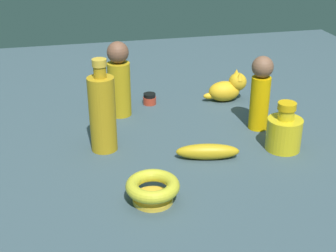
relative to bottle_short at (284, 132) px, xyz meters
name	(u,v)px	position (x,y,z in m)	size (l,w,h in m)	color
ground	(168,140)	(-0.27, 0.11, -0.05)	(2.00, 2.00, 0.00)	#384C56
bottle_short	(284,132)	(0.00, 0.00, 0.00)	(0.09, 0.09, 0.13)	gold
nail_polish_jar	(149,99)	(-0.27, 0.36, -0.03)	(0.04, 0.04, 0.03)	#B23723
bowl	(153,188)	(-0.37, -0.16, -0.02)	(0.11, 0.11, 0.05)	gold
bottle_tall	(102,112)	(-0.44, 0.10, 0.05)	(0.07, 0.07, 0.24)	#B58A18
person_figure_adult	(119,80)	(-0.37, 0.30, 0.06)	(0.09, 0.09, 0.22)	#B69316
cat_figurine	(228,88)	(-0.03, 0.34, -0.01)	(0.14, 0.07, 0.10)	gold
person_figure_child	(260,92)	(-0.01, 0.13, 0.06)	(0.07, 0.07, 0.21)	#E3A806
banana	(208,152)	(-0.20, -0.01, -0.03)	(0.15, 0.04, 0.04)	gold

